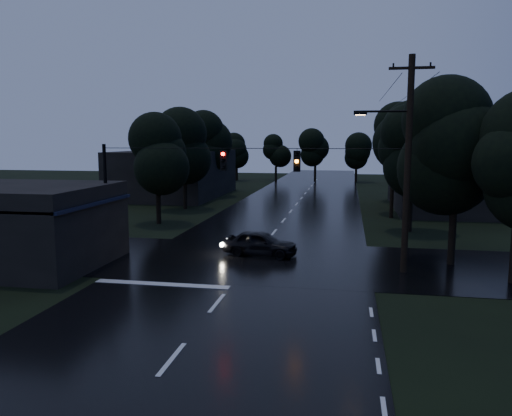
% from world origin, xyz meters
% --- Properties ---
extents(ground, '(160.00, 160.00, 0.00)m').
position_xyz_m(ground, '(0.00, 0.00, 0.00)').
color(ground, black).
rests_on(ground, ground).
extents(main_road, '(12.00, 120.00, 0.02)m').
position_xyz_m(main_road, '(0.00, 30.00, 0.00)').
color(main_road, black).
rests_on(main_road, ground).
extents(cross_street, '(60.00, 9.00, 0.02)m').
position_xyz_m(cross_street, '(0.00, 12.00, 0.00)').
color(cross_street, black).
rests_on(cross_street, ground).
extents(building_far_right, '(10.00, 14.00, 4.40)m').
position_xyz_m(building_far_right, '(14.00, 34.00, 2.20)').
color(building_far_right, black).
rests_on(building_far_right, ground).
extents(building_far_left, '(10.00, 16.00, 5.00)m').
position_xyz_m(building_far_left, '(-14.00, 40.00, 2.50)').
color(building_far_left, black).
rests_on(building_far_left, ground).
extents(utility_pole_main, '(3.50, 0.30, 10.00)m').
position_xyz_m(utility_pole_main, '(7.41, 11.00, 5.26)').
color(utility_pole_main, black).
rests_on(utility_pole_main, ground).
extents(utility_pole_far, '(2.00, 0.30, 7.50)m').
position_xyz_m(utility_pole_far, '(8.30, 28.00, 3.88)').
color(utility_pole_far, black).
rests_on(utility_pole_far, ground).
extents(anchor_pole_left, '(0.18, 0.18, 6.00)m').
position_xyz_m(anchor_pole_left, '(-7.50, 11.00, 3.00)').
color(anchor_pole_left, black).
rests_on(anchor_pole_left, ground).
extents(span_signals, '(15.00, 0.37, 1.12)m').
position_xyz_m(span_signals, '(0.56, 10.99, 5.24)').
color(span_signals, black).
rests_on(span_signals, ground).
extents(tree_corner_near, '(4.48, 4.48, 9.44)m').
position_xyz_m(tree_corner_near, '(10.00, 13.00, 5.99)').
color(tree_corner_near, black).
rests_on(tree_corner_near, ground).
extents(tree_left_a, '(3.92, 3.92, 8.26)m').
position_xyz_m(tree_left_a, '(-9.00, 22.00, 5.24)').
color(tree_left_a, black).
rests_on(tree_left_a, ground).
extents(tree_left_b, '(4.20, 4.20, 8.85)m').
position_xyz_m(tree_left_b, '(-9.60, 30.00, 5.62)').
color(tree_left_b, black).
rests_on(tree_left_b, ground).
extents(tree_left_c, '(4.48, 4.48, 9.44)m').
position_xyz_m(tree_left_c, '(-10.20, 40.00, 5.99)').
color(tree_left_c, black).
rests_on(tree_left_c, ground).
extents(tree_right_a, '(4.20, 4.20, 8.85)m').
position_xyz_m(tree_right_a, '(9.00, 22.00, 5.62)').
color(tree_right_a, black).
rests_on(tree_right_a, ground).
extents(tree_right_b, '(4.48, 4.48, 9.44)m').
position_xyz_m(tree_right_b, '(9.60, 30.00, 5.99)').
color(tree_right_b, black).
rests_on(tree_right_b, ground).
extents(tree_right_c, '(4.76, 4.76, 10.03)m').
position_xyz_m(tree_right_c, '(10.20, 40.00, 6.37)').
color(tree_right_c, black).
rests_on(tree_right_c, ground).
extents(car, '(4.16, 2.09, 1.36)m').
position_xyz_m(car, '(0.25, 13.14, 0.68)').
color(car, black).
rests_on(car, ground).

